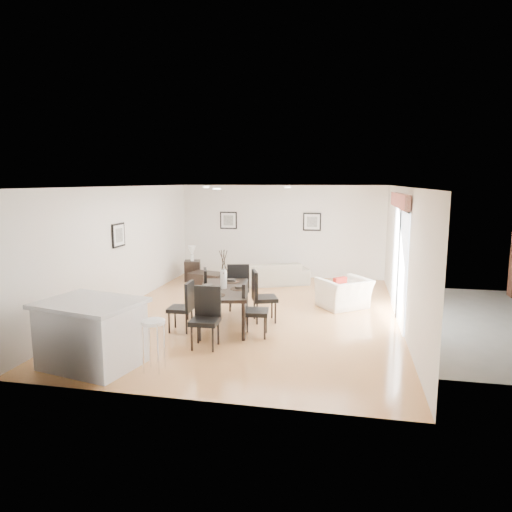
% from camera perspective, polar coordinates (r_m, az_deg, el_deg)
% --- Properties ---
extents(ground, '(8.00, 8.00, 0.00)m').
position_cam_1_polar(ground, '(9.87, -0.26, -7.21)').
color(ground, tan).
rests_on(ground, ground).
extents(wall_back, '(6.00, 0.04, 2.70)m').
position_cam_1_polar(wall_back, '(13.48, 3.18, 3.10)').
color(wall_back, white).
rests_on(wall_back, ground).
extents(wall_front, '(6.00, 0.04, 2.70)m').
position_cam_1_polar(wall_front, '(5.79, -8.35, -5.35)').
color(wall_front, white).
rests_on(wall_front, ground).
extents(wall_left, '(0.04, 8.00, 2.70)m').
position_cam_1_polar(wall_left, '(10.59, -16.37, 1.03)').
color(wall_left, white).
rests_on(wall_left, ground).
extents(wall_right, '(0.04, 8.00, 2.70)m').
position_cam_1_polar(wall_right, '(9.44, 17.86, -0.01)').
color(wall_right, white).
rests_on(wall_right, ground).
extents(ceiling, '(6.00, 8.00, 0.02)m').
position_cam_1_polar(ceiling, '(9.46, -0.27, 8.67)').
color(ceiling, white).
rests_on(ceiling, wall_back).
extents(sofa, '(2.27, 1.62, 0.62)m').
position_cam_1_polar(sofa, '(12.54, 1.69, -2.18)').
color(sofa, gray).
rests_on(sofa, ground).
extents(armchair, '(1.36, 1.34, 0.67)m').
position_cam_1_polar(armchair, '(10.42, 10.96, -4.59)').
color(armchair, silver).
rests_on(armchair, ground).
extents(dining_table, '(1.27, 1.97, 0.76)m').
position_cam_1_polar(dining_table, '(8.91, -4.04, -4.52)').
color(dining_table, black).
rests_on(dining_table, ground).
extents(dining_chair_wnear, '(0.44, 0.44, 0.96)m').
position_cam_1_polar(dining_chair_wnear, '(8.72, -8.94, -5.91)').
color(dining_chair_wnear, black).
rests_on(dining_chair_wnear, ground).
extents(dining_chair_wfar, '(0.58, 0.58, 1.02)m').
position_cam_1_polar(dining_chair_wfar, '(9.56, -7.00, -4.30)').
color(dining_chair_wfar, black).
rests_on(dining_chair_wfar, ground).
extents(dining_chair_enear, '(0.50, 0.50, 1.01)m').
position_cam_1_polar(dining_chair_enear, '(8.35, -0.62, -6.27)').
color(dining_chair_enear, black).
rests_on(dining_chair_enear, ground).
extents(dining_chair_efar, '(0.61, 0.61, 1.05)m').
position_cam_1_polar(dining_chair_efar, '(9.18, 0.54, -4.67)').
color(dining_chair_efar, black).
rests_on(dining_chair_efar, ground).
extents(dining_chair_head, '(0.48, 0.48, 1.03)m').
position_cam_1_polar(dining_chair_head, '(7.89, -6.24, -7.14)').
color(dining_chair_head, black).
rests_on(dining_chair_head, ground).
extents(dining_chair_foot, '(0.56, 0.56, 1.05)m').
position_cam_1_polar(dining_chair_foot, '(9.98, -2.21, -3.54)').
color(dining_chair_foot, black).
rests_on(dining_chair_foot, ground).
extents(vase, '(0.98, 1.50, 0.76)m').
position_cam_1_polar(vase, '(8.82, -4.07, -2.07)').
color(vase, white).
rests_on(vase, dining_table).
extents(coffee_table, '(1.08, 0.80, 0.39)m').
position_cam_1_polar(coffee_table, '(12.33, -6.02, -2.98)').
color(coffee_table, black).
rests_on(coffee_table, ground).
extents(side_table, '(0.53, 0.53, 0.58)m').
position_cam_1_polar(side_table, '(13.14, -7.94, -1.82)').
color(side_table, black).
rests_on(side_table, ground).
extents(table_lamp, '(0.22, 0.22, 0.42)m').
position_cam_1_polar(table_lamp, '(13.04, -8.00, 0.61)').
color(table_lamp, white).
rests_on(table_lamp, side_table).
extents(cushion, '(0.31, 0.30, 0.33)m').
position_cam_1_polar(cushion, '(10.28, 10.45, -3.55)').
color(cushion, maroon).
rests_on(cushion, armchair).
extents(kitchen_island, '(1.67, 1.41, 1.03)m').
position_cam_1_polar(kitchen_island, '(7.48, -19.88, -9.06)').
color(kitchen_island, silver).
rests_on(kitchen_island, ground).
extents(bar_stool, '(0.36, 0.36, 0.79)m').
position_cam_1_polar(bar_stool, '(6.98, -12.73, -8.72)').
color(bar_stool, white).
rests_on(bar_stool, ground).
extents(framed_print_back_left, '(0.52, 0.04, 0.52)m').
position_cam_1_polar(framed_print_back_left, '(13.75, -3.46, 4.47)').
color(framed_print_back_left, black).
rests_on(framed_print_back_left, wall_back).
extents(framed_print_back_right, '(0.52, 0.04, 0.52)m').
position_cam_1_polar(framed_print_back_right, '(13.33, 7.02, 4.26)').
color(framed_print_back_right, black).
rests_on(framed_print_back_right, wall_back).
extents(framed_print_left_wall, '(0.04, 0.52, 0.52)m').
position_cam_1_polar(framed_print_left_wall, '(10.37, -16.81, 2.51)').
color(framed_print_left_wall, black).
rests_on(framed_print_left_wall, wall_left).
extents(sliding_door, '(0.12, 2.70, 2.57)m').
position_cam_1_polar(sliding_door, '(9.69, 17.50, 2.11)').
color(sliding_door, white).
rests_on(sliding_door, wall_right).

